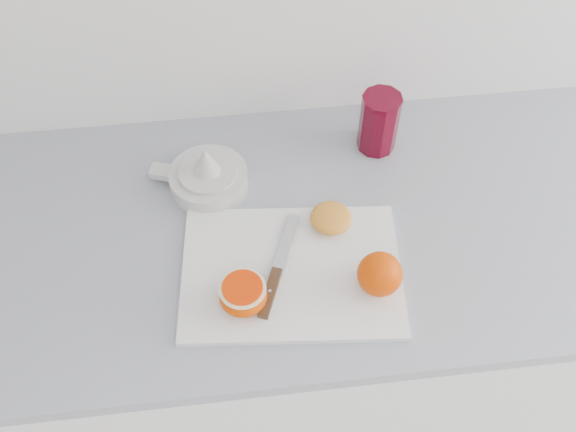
{
  "coord_description": "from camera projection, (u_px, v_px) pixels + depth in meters",
  "views": [
    {
      "loc": [
        -0.06,
        0.99,
        1.86
      ],
      "look_at": [
        0.02,
        1.66,
        0.96
      ],
      "focal_mm": 40.0,
      "sensor_mm": 36.0,
      "label": 1
    }
  ],
  "objects": [
    {
      "name": "whole_orange",
      "position": [
        380.0,
        274.0,
        1.07
      ],
      "size": [
        0.08,
        0.08,
        0.08
      ],
      "color": "#EF6000",
      "rests_on": "cutting_board"
    },
    {
      "name": "paring_knife",
      "position": [
        273.0,
        283.0,
        1.1
      ],
      "size": [
        0.1,
        0.21,
        0.01
      ],
      "color": "#4C351D",
      "rests_on": "cutting_board"
    },
    {
      "name": "squeezed_shell",
      "position": [
        331.0,
        218.0,
        1.17
      ],
      "size": [
        0.08,
        0.08,
        0.03
      ],
      "color": "orange",
      "rests_on": "cutting_board"
    },
    {
      "name": "half_orange",
      "position": [
        243.0,
        295.0,
        1.07
      ],
      "size": [
        0.08,
        0.08,
        0.05
      ],
      "color": "#EF6000",
      "rests_on": "cutting_board"
    },
    {
      "name": "counter",
      "position": [
        308.0,
        329.0,
        1.56
      ],
      "size": [
        2.32,
        0.64,
        0.89
      ],
      "color": "white",
      "rests_on": "ground"
    },
    {
      "name": "citrus_juicer",
      "position": [
        207.0,
        176.0,
        1.23
      ],
      "size": [
        0.19,
        0.15,
        0.1
      ],
      "color": "silver",
      "rests_on": "counter"
    },
    {
      "name": "cutting_board",
      "position": [
        291.0,
        271.0,
        1.13
      ],
      "size": [
        0.41,
        0.31,
        0.01
      ],
      "primitive_type": "cube",
      "rotation": [
        0.0,
        0.0,
        -0.09
      ],
      "color": "white",
      "rests_on": "counter"
    },
    {
      "name": "red_tumbler",
      "position": [
        379.0,
        124.0,
        1.27
      ],
      "size": [
        0.08,
        0.08,
        0.13
      ],
      "color": "#5B0518",
      "rests_on": "counter"
    }
  ]
}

